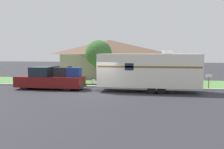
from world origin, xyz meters
name	(u,v)px	position (x,y,z in m)	size (l,w,h in m)	color
ground_plane	(99,94)	(0.00, 0.00, 0.00)	(120.00, 120.00, 0.00)	#2D2D33
curb_strip	(108,87)	(0.00, 3.75, 0.07)	(80.00, 0.30, 0.14)	#ADADA8
lawn_strip	(114,83)	(0.00, 7.40, 0.01)	(80.00, 7.00, 0.03)	#568442
house_across_street	(109,58)	(-1.73, 13.56, 2.54)	(11.60, 7.95, 4.90)	gray
pickup_truck	(51,79)	(-4.89, 1.94, 0.90)	(6.12, 2.04, 2.07)	black
travel_trailer	(149,70)	(3.78, 1.94, 1.80)	(9.62, 2.45, 3.44)	black
mailbox	(209,78)	(9.14, 4.69, 0.97)	(0.48, 0.20, 1.26)	brown
tree_in_yard	(99,53)	(-1.71, 7.45, 3.15)	(2.88, 2.88, 4.60)	brown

